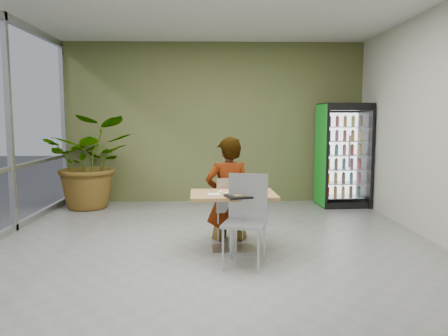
% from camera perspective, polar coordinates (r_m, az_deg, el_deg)
% --- Properties ---
extents(ground, '(7.00, 7.00, 0.00)m').
position_cam_1_polar(ground, '(5.59, -1.32, -11.01)').
color(ground, slate).
rests_on(ground, ground).
extents(room_envelope, '(6.00, 7.00, 3.20)m').
position_cam_1_polar(room_envelope, '(5.34, -1.36, 5.61)').
color(room_envelope, '#BBB8A8').
rests_on(room_envelope, ground).
extents(dining_table, '(1.10, 0.79, 0.75)m').
position_cam_1_polar(dining_table, '(5.53, 1.19, -5.46)').
color(dining_table, tan).
rests_on(dining_table, ground).
extents(chair_far, '(0.45, 0.45, 0.89)m').
position_cam_1_polar(chair_far, '(6.04, 0.71, -4.63)').
color(chair_far, '#AEB0B2').
rests_on(chair_far, ground).
extents(chair_near, '(0.57, 0.57, 1.04)m').
position_cam_1_polar(chair_near, '(5.05, 2.91, -5.74)').
color(chair_near, '#AEB0B2').
rests_on(chair_near, ground).
extents(seated_woman, '(0.70, 0.51, 1.74)m').
position_cam_1_polar(seated_woman, '(6.07, 0.55, -4.09)').
color(seated_woman, black).
rests_on(seated_woman, ground).
extents(pizza_plate, '(0.29, 0.22, 0.03)m').
position_cam_1_polar(pizza_plate, '(5.53, 0.33, -3.03)').
color(pizza_plate, white).
rests_on(pizza_plate, dining_table).
extents(soda_cup, '(0.10, 0.10, 0.18)m').
position_cam_1_polar(soda_cup, '(5.51, 3.25, -2.34)').
color(soda_cup, white).
rests_on(soda_cup, dining_table).
extents(napkin_stack, '(0.15, 0.15, 0.02)m').
position_cam_1_polar(napkin_stack, '(5.31, -1.32, -3.51)').
color(napkin_stack, white).
rests_on(napkin_stack, dining_table).
extents(cafeteria_tray, '(0.47, 0.39, 0.02)m').
position_cam_1_polar(cafeteria_tray, '(5.20, 2.51, -3.69)').
color(cafeteria_tray, black).
rests_on(cafeteria_tray, dining_table).
extents(beverage_fridge, '(0.95, 0.75, 1.98)m').
position_cam_1_polar(beverage_fridge, '(8.70, 15.31, 1.64)').
color(beverage_fridge, black).
rests_on(beverage_fridge, ground).
extents(potted_plant, '(1.76, 1.58, 1.75)m').
position_cam_1_polar(potted_plant, '(8.59, -17.01, 0.76)').
color(potted_plant, '#276026').
rests_on(potted_plant, ground).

